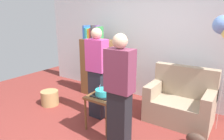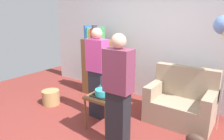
# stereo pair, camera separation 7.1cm
# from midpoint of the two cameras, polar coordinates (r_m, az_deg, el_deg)

# --- Properties ---
(wall_back) EXTENTS (6.00, 0.10, 2.70)m
(wall_back) POSITION_cam_midpoint_polar(r_m,az_deg,el_deg) (4.48, 12.55, 8.58)
(wall_back) COLOR silver
(wall_back) RESTS_ON ground_plane
(couch) EXTENTS (1.10, 0.70, 0.96)m
(couch) POSITION_cam_midpoint_polar(r_m,az_deg,el_deg) (3.84, 19.10, -8.73)
(couch) COLOR gray
(couch) RESTS_ON ground_plane
(bookshelf) EXTENTS (0.80, 0.36, 1.61)m
(bookshelf) POSITION_cam_midpoint_polar(r_m,az_deg,el_deg) (4.73, -3.14, 1.14)
(bookshelf) COLOR brown
(bookshelf) RESTS_ON ground_plane
(side_table) EXTENTS (0.48, 0.48, 0.58)m
(side_table) POSITION_cam_midpoint_polar(r_m,az_deg,el_deg) (3.37, -1.87, -8.48)
(side_table) COLOR brown
(side_table) RESTS_ON ground_plane
(birthday_cake) EXTENTS (0.32, 0.32, 0.17)m
(birthday_cake) POSITION_cam_midpoint_polar(r_m,az_deg,el_deg) (3.32, -1.89, -6.31)
(birthday_cake) COLOR black
(birthday_cake) RESTS_ON side_table
(person_blowing_candles) EXTENTS (0.36, 0.22, 1.63)m
(person_blowing_candles) POSITION_cam_midpoint_polar(r_m,az_deg,el_deg) (3.64, -3.51, -0.95)
(person_blowing_candles) COLOR #23232D
(person_blowing_candles) RESTS_ON ground_plane
(person_holding_cake) EXTENTS (0.36, 0.22, 1.63)m
(person_holding_cake) POSITION_cam_midpoint_polar(r_m,az_deg,el_deg) (2.69, 2.50, -6.98)
(person_holding_cake) COLOR black
(person_holding_cake) RESTS_ON ground_plane
(wicker_basket) EXTENTS (0.36, 0.36, 0.30)m
(wicker_basket) POSITION_cam_midpoint_polar(r_m,az_deg,el_deg) (4.54, -16.22, -7.32)
(wicker_basket) COLOR #A88451
(wicker_basket) RESTS_ON ground_plane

